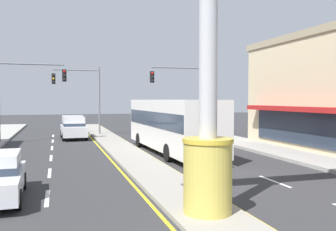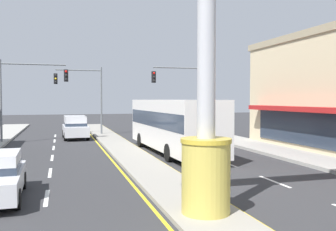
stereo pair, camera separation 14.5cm
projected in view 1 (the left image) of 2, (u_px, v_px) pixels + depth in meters
name	position (u px, v px, depth m)	size (l,w,h in m)	color
median_strip	(127.00, 153.00, 22.01)	(2.07, 52.00, 0.14)	gray
sidewalk_right	(280.00, 151.00, 22.72)	(2.97, 60.00, 0.18)	#9E9B93
lane_markings	(132.00, 158.00, 20.72)	(8.81, 52.00, 0.01)	silver
district_sign	(208.00, 67.00, 10.14)	(7.44, 1.42, 8.22)	gold
traffic_light_left_side	(24.00, 86.00, 27.33)	(4.86, 0.46, 6.20)	slate
traffic_light_right_side	(185.00, 88.00, 30.86)	(4.86, 0.46, 6.20)	slate
traffic_light_median_far	(82.00, 89.00, 33.17)	(4.20, 0.46, 6.20)	slate
bus_near_left_lane	(171.00, 123.00, 22.58)	(2.82, 11.26, 3.26)	silver
suv_mid_left_lane	(73.00, 127.00, 30.85)	(2.08, 4.66, 1.90)	silver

